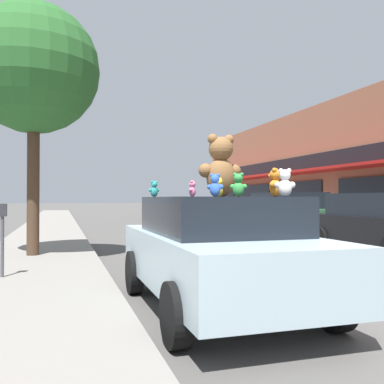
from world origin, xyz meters
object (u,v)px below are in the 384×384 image
Objects in this scene: teddy_bear_green at (238,185)px; parking_meter at (2,230)px; teddy_bear_orange at (275,183)px; parked_car_far_center at (381,223)px; plush_art_car at (218,249)px; teddy_bear_giant at (221,167)px; parked_car_far_right at (288,214)px; teddy_bear_white at (285,183)px; teddy_bear_teal at (154,189)px; teddy_bear_pink at (192,189)px; teddy_bear_yellow at (219,188)px; teddy_bear_blue at (215,185)px; street_tree at (34,70)px.

teddy_bear_green reaches higher than parking_meter.
teddy_bear_orange reaches higher than parked_car_far_center.
plush_art_car is at bearing -79.32° from teddy_bear_orange.
parked_car_far_right is at bearing -128.26° from teddy_bear_giant.
parked_car_far_center is 1.07× the size of parked_car_far_right.
teddy_bear_white is 0.66m from teddy_bear_orange.
teddy_bear_white is at bearing 103.52° from teddy_bear_teal.
teddy_bear_pink is (-0.54, -0.38, -0.33)m from teddy_bear_giant.
teddy_bear_yellow is 1.00× the size of teddy_bear_blue.
parked_car_far_center is at bearing 167.11° from teddy_bear_orange.
teddy_bear_pink is at bearing -160.01° from plush_art_car.
parked_car_far_right is at bearing -91.34° from teddy_bear_blue.
parked_car_far_right is at bearing -88.27° from teddy_bear_green.
teddy_bear_pink is at bearing -148.20° from parked_car_far_center.
teddy_bear_giant is at bearing -81.25° from teddy_bear_blue.
street_tree reaches higher than teddy_bear_pink.
teddy_bear_giant is at bearing -98.27° from teddy_bear_orange.
plush_art_car is at bearing 56.76° from teddy_bear_giant.
plush_art_car is 1.42m from teddy_bear_blue.
teddy_bear_orange is at bearing -80.00° from teddy_bear_white.
parked_car_far_center reaches higher than parking_meter.
teddy_bear_green is at bearing -144.43° from parked_car_far_center.
parked_car_far_center is (6.84, 3.05, -0.79)m from teddy_bear_teal.
teddy_bear_giant reaches higher than plush_art_car.
street_tree reaches higher than teddy_bear_orange.
teddy_bear_white is 7.53m from parked_car_far_center.
teddy_bear_green is 1.22× the size of teddy_bear_yellow.
teddy_bear_pink is 7.74m from parked_car_far_center.
teddy_bear_giant is at bearing 124.05° from teddy_bear_teal.
plush_art_car is 0.86m from teddy_bear_yellow.
teddy_bear_blue is (-0.43, -1.06, 0.85)m from plush_art_car.
plush_art_car is at bearing 110.45° from teddy_bear_teal.
parked_car_far_center is (6.00, 3.68, -1.11)m from teddy_bear_giant.
parked_car_far_center is (5.45, 4.28, -0.86)m from teddy_bear_orange.
teddy_bear_pink is 0.04× the size of street_tree.
parked_car_far_center is 3.64× the size of parking_meter.
teddy_bear_teal is (-0.67, 1.00, -0.01)m from teddy_bear_yellow.
street_tree is at bearing -64.65° from teddy_bear_giant.
teddy_bear_yellow and teddy_bear_blue have the same top height.
plush_art_car is 0.91× the size of parked_car_far_center.
parked_car_far_center is (5.98, 4.28, -0.83)m from teddy_bear_green.
parking_meter is (-9.17, -1.38, 0.10)m from parked_car_far_center.
teddy_bear_orange reaches higher than teddy_bear_yellow.
teddy_bear_green is 1.28× the size of teddy_bear_teal.
parking_meter is (-3.17, 2.30, -1.01)m from teddy_bear_giant.
teddy_bear_blue reaches higher than parking_meter.
street_tree is at bearing 116.67° from plush_art_car.
teddy_bear_yellow is at bearing 62.14° from teddy_bear_giant.
teddy_bear_giant reaches higher than parked_car_far_right.
teddy_bear_blue is at bearing 31.77° from teddy_bear_white.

